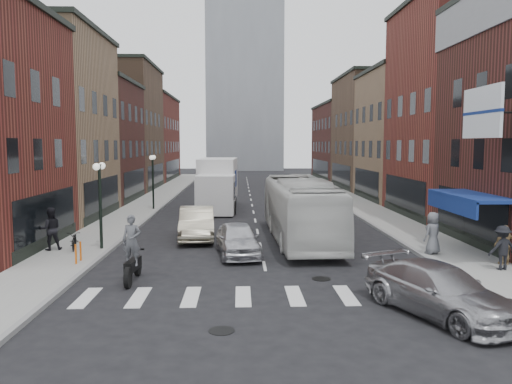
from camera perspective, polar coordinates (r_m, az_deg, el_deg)
ground at (r=19.60m, az=1.12°, el=-9.18°), size 160.00×160.00×0.00m
sidewalk_left at (r=41.89m, az=-12.19°, el=-1.27°), size 3.00×74.00×0.15m
sidewalk_right at (r=42.30m, az=11.11°, el=-1.18°), size 3.00×74.00×0.15m
curb_left at (r=41.66m, az=-10.16°, el=-1.37°), size 0.20×74.00×0.16m
curb_right at (r=42.00m, az=9.11°, el=-1.30°), size 0.20×74.00×0.16m
crosswalk_stripes at (r=16.72m, az=1.68°, el=-11.80°), size 12.00×2.20×0.01m
bldg_left_mid_a at (r=35.79m, az=-25.10°, el=6.93°), size 10.30×10.20×12.30m
bldg_left_mid_b at (r=45.14m, az=-20.04°, el=5.47°), size 10.30×10.20×10.30m
bldg_left_far_a at (r=55.73m, az=-16.56°, el=7.08°), size 10.30×12.20×13.30m
bldg_left_far_b at (r=69.35m, az=-13.61°, el=5.99°), size 10.30×16.20×11.30m
bldg_right_mid_a at (r=36.67m, az=24.26°, el=8.48°), size 10.30×10.20×14.30m
bldg_right_mid_b at (r=45.81m, az=18.66°, el=6.13°), size 10.30×10.20×11.30m
bldg_right_far_a at (r=56.26m, az=14.73°, el=6.60°), size 10.30×12.20×12.30m
bldg_right_far_b at (r=69.78m, az=11.41°, el=5.62°), size 10.30×16.20×10.30m
awning_blue at (r=23.73m, az=22.86°, el=-0.57°), size 1.80×5.00×0.78m
billboard_sign at (r=21.69m, az=24.62°, el=8.10°), size 1.52×3.00×3.70m
distant_tower at (r=98.97m, az=-1.34°, el=17.27°), size 14.00×14.00×50.00m
streetlamp_near at (r=23.89m, az=-17.42°, el=0.34°), size 0.32×1.22×4.11m
streetlamp_far at (r=37.53m, az=-11.71°, el=2.30°), size 0.32×1.22×4.11m
bike_rack at (r=21.73m, az=-19.65°, el=-6.54°), size 0.08×0.68×0.80m
box_truck at (r=37.59m, az=-4.41°, el=0.84°), size 2.95×8.89×3.82m
motorcycle_rider at (r=18.59m, az=-13.97°, el=-6.53°), size 0.70×2.41×2.45m
transit_bus at (r=25.71m, az=5.04°, el=-2.01°), size 3.03×11.57×3.20m
sedan_left_near at (r=22.33m, az=-2.09°, el=-5.41°), size 2.28×4.50×1.47m
sedan_left_far at (r=26.31m, az=-6.79°, el=-3.56°), size 2.10×5.13×1.65m
curb_car at (r=15.71m, az=20.21°, el=-10.50°), size 3.95×5.46×1.47m
parked_bicycle at (r=24.41m, az=-20.03°, el=-5.18°), size 0.92×1.70×0.85m
ped_left_solo at (r=24.53m, az=-22.43°, el=-3.91°), size 1.08×0.86×1.95m
ped_right_a at (r=21.42m, az=26.33°, el=-5.73°), size 1.19×0.74×1.71m
ped_right_b at (r=22.34m, az=26.61°, el=-5.43°), size 0.97×0.53×1.61m
ped_right_c at (r=23.25m, az=19.55°, el=-4.44°), size 1.08×0.97×1.85m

